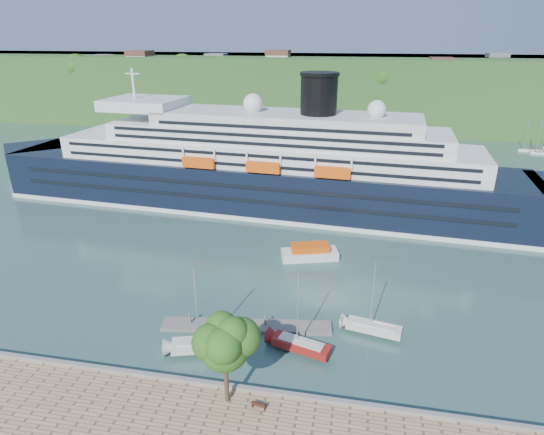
{
  "coord_description": "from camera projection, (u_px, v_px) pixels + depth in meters",
  "views": [
    {
      "loc": [
        9.65,
        -32.41,
        31.99
      ],
      "look_at": [
        -2.23,
        30.0,
        6.05
      ],
      "focal_mm": 30.0,
      "sensor_mm": 36.0,
      "label": 1
    }
  ],
  "objects": [
    {
      "name": "floating_pontoon",
      "position": [
        246.0,
        326.0,
        52.99
      ],
      "size": [
        19.95,
        5.25,
        0.44
      ],
      "primitive_type": null,
      "rotation": [
        0.0,
        0.0,
        0.14
      ],
      "color": "gray",
      "rests_on": "ground"
    },
    {
      "name": "sailboat_white_near",
      "position": [
        202.0,
        314.0,
        47.12
      ],
      "size": [
        7.92,
        4.21,
        9.86
      ],
      "primitive_type": null,
      "rotation": [
        0.0,
        0.0,
        0.29
      ],
      "color": "silver",
      "rests_on": "ground"
    },
    {
      "name": "far_hillside",
      "position": [
        335.0,
        90.0,
        170.57
      ],
      "size": [
        400.0,
        50.0,
        24.0
      ],
      "primitive_type": "cube",
      "color": "#2B5421",
      "rests_on": "ground"
    },
    {
      "name": "cruise_ship",
      "position": [
        254.0,
        142.0,
        85.56
      ],
      "size": [
        115.71,
        25.08,
        25.78
      ],
      "primitive_type": null,
      "rotation": [
        0.0,
        0.0,
        -0.07
      ],
      "color": "black",
      "rests_on": "ground"
    },
    {
      "name": "promenade_tree",
      "position": [
        225.0,
        357.0,
        39.42
      ],
      "size": [
        5.88,
        5.88,
        9.74
      ],
      "primitive_type": null,
      "color": "#225716",
      "rests_on": "promenade"
    },
    {
      "name": "sailboat_red",
      "position": [
        302.0,
        317.0,
        47.22
      ],
      "size": [
        7.32,
        3.82,
        9.11
      ],
      "primitive_type": null,
      "rotation": [
        0.0,
        0.0,
        -0.28
      ],
      "color": "maroon",
      "rests_on": "ground"
    },
    {
      "name": "ground",
      "position": [
        236.0,
        395.0,
        43.23
      ],
      "size": [
        400.0,
        400.0,
        0.0
      ],
      "primitive_type": "plane",
      "color": "#315851",
      "rests_on": "ground"
    },
    {
      "name": "park_bench",
      "position": [
        259.0,
        404.0,
        40.22
      ],
      "size": [
        1.45,
        0.78,
        0.88
      ],
      "primitive_type": null,
      "rotation": [
        0.0,
        0.0,
        -0.16
      ],
      "color": "#412012",
      "rests_on": "promenade"
    },
    {
      "name": "tender_launch",
      "position": [
        310.0,
        252.0,
        68.82
      ],
      "size": [
        9.06,
        5.32,
        2.37
      ],
      "primitive_type": null,
      "rotation": [
        0.0,
        0.0,
        0.3
      ],
      "color": "#EA530D",
      "rests_on": "ground"
    },
    {
      "name": "quay_coping",
      "position": [
        235.0,
        387.0,
        42.62
      ],
      "size": [
        220.0,
        0.5,
        0.3
      ],
      "primitive_type": "cube",
      "color": "slate",
      "rests_on": "promenade"
    },
    {
      "name": "sailboat_white_far",
      "position": [
        376.0,
        301.0,
        50.25
      ],
      "size": [
        7.01,
        3.19,
        8.75
      ],
      "primitive_type": null,
      "rotation": [
        0.0,
        0.0,
        -0.2
      ],
      "color": "silver",
      "rests_on": "ground"
    }
  ]
}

